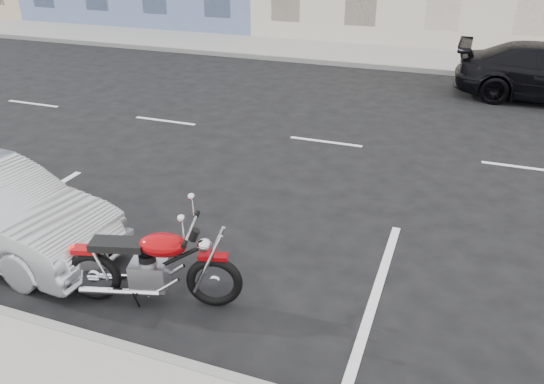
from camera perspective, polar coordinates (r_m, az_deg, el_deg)
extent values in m
plane|color=black|center=(11.35, 15.62, 3.95)|extent=(120.00, 120.00, 0.00)
cube|color=gray|center=(20.46, 4.01, 14.95)|extent=(80.00, 3.40, 0.15)
cube|color=gray|center=(18.87, 2.48, 14.01)|extent=(80.00, 0.12, 0.16)
torus|color=black|center=(6.46, 0.69, -10.05)|extent=(0.70, 0.30, 0.69)
torus|color=black|center=(6.70, -12.39, -9.23)|extent=(0.70, 0.30, 0.69)
cube|color=#970509|center=(6.25, 0.71, -7.38)|extent=(0.38, 0.23, 0.05)
cube|color=#970509|center=(6.50, -13.06, -6.46)|extent=(0.34, 0.24, 0.06)
cube|color=gray|center=(6.51, -6.41, -9.23)|extent=(0.50, 0.42, 0.35)
ellipsoid|color=#970509|center=(6.23, -4.73, -6.10)|extent=(0.65, 0.50, 0.28)
cube|color=black|center=(6.35, -9.65, -5.99)|extent=(0.69, 0.43, 0.09)
cylinder|color=silver|center=(6.06, -1.52, -4.37)|extent=(0.23, 0.71, 0.04)
sphere|color=silver|center=(6.17, -0.15, -6.15)|extent=(0.18, 0.18, 0.18)
cylinder|color=silver|center=(6.56, -9.55, -10.93)|extent=(0.97, 0.35, 0.08)
cylinder|color=silver|center=(6.78, -9.00, -9.46)|extent=(0.97, 0.35, 0.08)
cylinder|color=silver|center=(6.28, 0.23, -7.76)|extent=(0.40, 0.15, 0.82)
cylinder|color=black|center=(6.37, -4.46, -8.07)|extent=(0.81, 0.28, 0.51)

